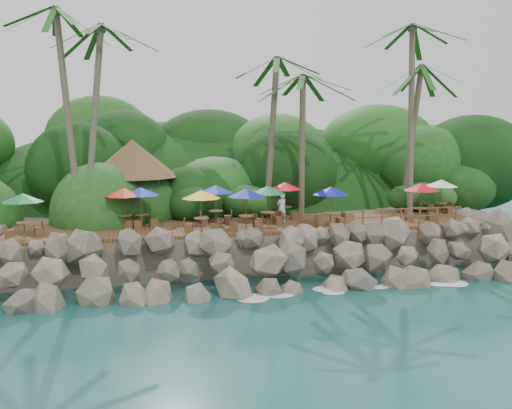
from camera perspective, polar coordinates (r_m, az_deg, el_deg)
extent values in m
plane|color=#19514F|center=(25.43, 2.99, -9.45)|extent=(140.00, 140.00, 0.00)
cube|color=gray|center=(40.44, -3.09, -1.39)|extent=(32.00, 25.20, 2.10)
ellipsoid|color=#143811|center=(47.93, -4.57, -1.21)|extent=(44.80, 28.00, 15.40)
cube|color=brown|center=(30.57, 0.00, -2.23)|extent=(26.00, 5.00, 0.20)
ellipsoid|color=white|center=(25.43, -24.72, -10.12)|extent=(1.20, 0.80, 0.06)
ellipsoid|color=white|center=(24.96, -17.87, -10.10)|extent=(1.20, 0.80, 0.06)
ellipsoid|color=white|center=(24.85, -10.86, -9.93)|extent=(1.20, 0.80, 0.06)
ellipsoid|color=white|center=(25.10, -3.90, -9.63)|extent=(1.20, 0.80, 0.06)
ellipsoid|color=white|center=(25.70, 2.81, -9.20)|extent=(1.20, 0.80, 0.06)
ellipsoid|color=white|center=(26.62, 9.12, -8.68)|extent=(1.20, 0.80, 0.06)
ellipsoid|color=white|center=(27.84, 14.93, -8.11)|extent=(1.20, 0.80, 0.06)
ellipsoid|color=white|center=(29.31, 20.18, -7.52)|extent=(1.20, 0.80, 0.06)
ellipsoid|color=white|center=(31.01, 24.89, -6.94)|extent=(1.20, 0.80, 0.06)
cylinder|color=brown|center=(31.90, -18.81, 8.52)|extent=(1.39, 1.74, 11.65)
ellipsoid|color=#23601E|center=(32.53, -19.29, 18.87)|extent=(6.00, 6.00, 2.40)
cylinder|color=brown|center=(31.96, -16.36, 8.06)|extent=(1.53, 2.55, 10.91)
ellipsoid|color=#23601E|center=(32.48, -16.76, 17.88)|extent=(6.00, 6.00, 2.40)
cylinder|color=brown|center=(33.25, 1.63, 6.83)|extent=(0.87, 1.28, 9.30)
ellipsoid|color=#23601E|center=(33.48, 1.66, 14.82)|extent=(6.00, 6.00, 2.40)
cylinder|color=brown|center=(33.59, 4.78, 5.98)|extent=(0.49, 0.59, 8.33)
ellipsoid|color=#23601E|center=(33.71, 4.86, 13.07)|extent=(6.00, 6.00, 2.40)
cylinder|color=brown|center=(35.64, 15.70, 8.45)|extent=(0.96, 1.98, 11.53)
ellipsoid|color=#23601E|center=(36.19, 16.06, 17.67)|extent=(6.00, 6.00, 2.40)
cylinder|color=brown|center=(37.02, 15.75, 6.51)|extent=(0.83, 1.57, 9.09)
ellipsoid|color=#23601E|center=(37.21, 16.02, 13.54)|extent=(6.00, 6.00, 2.40)
cylinder|color=brown|center=(32.34, -14.96, 0.39)|extent=(0.16, 0.16, 2.40)
cylinder|color=brown|center=(32.34, -10.00, 0.54)|extent=(0.16, 0.16, 2.40)
cylinder|color=brown|center=(35.12, -14.79, 0.98)|extent=(0.16, 0.16, 2.40)
cylinder|color=brown|center=(35.12, -10.22, 1.12)|extent=(0.16, 0.16, 2.40)
cone|color=brown|center=(33.50, -12.61, 4.68)|extent=(5.33, 5.33, 2.20)
cylinder|color=brown|center=(28.40, -5.64, -2.13)|extent=(0.08, 0.08, 0.70)
cylinder|color=brown|center=(28.34, -5.65, -1.41)|extent=(0.80, 0.80, 0.05)
cylinder|color=brown|center=(28.29, -5.66, -0.75)|extent=(0.05, 0.05, 2.08)
cone|color=yellow|center=(28.16, -5.69, 1.06)|extent=(1.99, 1.99, 0.43)
cube|color=brown|center=(28.47, -6.97, -2.39)|extent=(0.46, 0.46, 0.44)
cube|color=brown|center=(28.39, -4.30, -2.39)|extent=(0.46, 0.46, 0.44)
cylinder|color=brown|center=(30.19, -11.72, -1.66)|extent=(0.08, 0.08, 0.70)
cylinder|color=brown|center=(30.13, -11.74, -0.98)|extent=(0.80, 0.80, 0.05)
cylinder|color=brown|center=(30.08, -11.76, -0.36)|extent=(0.05, 0.05, 2.08)
cone|color=#0C1BA1|center=(29.97, -11.81, 1.34)|extent=(1.99, 1.99, 0.43)
cube|color=brown|center=(30.20, -12.97, -1.94)|extent=(0.40, 0.40, 0.44)
cube|color=brown|center=(30.23, -10.46, -1.86)|extent=(0.40, 0.40, 0.44)
cylinder|color=brown|center=(30.19, 1.19, -1.49)|extent=(0.08, 0.08, 0.70)
cylinder|color=brown|center=(30.14, 1.19, -0.81)|extent=(0.80, 0.80, 0.05)
cylinder|color=brown|center=(30.09, 1.19, -0.19)|extent=(0.05, 0.05, 2.08)
cone|color=#0B6936|center=(29.97, 1.20, 1.51)|extent=(1.99, 1.99, 0.43)
cube|color=brown|center=(29.83, 0.16, -1.86)|extent=(0.52, 0.52, 0.44)
cube|color=brown|center=(30.61, 2.19, -1.62)|extent=(0.52, 0.52, 0.44)
cylinder|color=brown|center=(30.04, -13.38, -1.75)|extent=(0.08, 0.08, 0.70)
cylinder|color=brown|center=(29.99, -13.40, -1.07)|extent=(0.80, 0.80, 0.05)
cylinder|color=brown|center=(29.94, -13.42, -0.45)|extent=(0.05, 0.05, 2.08)
cone|color=red|center=(29.82, -13.47, 1.26)|extent=(1.99, 1.99, 0.43)
cube|color=brown|center=(30.09, -14.63, -2.04)|extent=(0.40, 0.40, 0.44)
cube|color=brown|center=(30.05, -12.10, -1.97)|extent=(0.40, 0.40, 0.44)
cylinder|color=brown|center=(33.06, 16.57, -1.00)|extent=(0.08, 0.08, 0.70)
cylinder|color=brown|center=(33.01, 16.60, -0.38)|extent=(0.80, 0.80, 0.05)
cylinder|color=brown|center=(32.97, 16.62, 0.19)|extent=(0.05, 0.05, 2.08)
cone|color=red|center=(32.86, 16.68, 1.75)|extent=(1.99, 1.99, 0.43)
cube|color=brown|center=(32.82, 15.50, -1.25)|extent=(0.43, 0.43, 0.44)
cube|color=brown|center=(33.35, 17.61, -1.19)|extent=(0.43, 0.43, 0.44)
cylinder|color=brown|center=(29.18, -22.76, -2.44)|extent=(0.08, 0.08, 0.70)
cylinder|color=brown|center=(29.12, -22.80, -1.75)|extent=(0.80, 0.80, 0.05)
cylinder|color=brown|center=(29.07, -22.83, -1.10)|extent=(0.05, 0.05, 2.08)
cone|color=#0D752D|center=(28.96, -22.93, 0.66)|extent=(1.99, 1.99, 0.43)
cube|color=brown|center=(29.09, -24.03, -2.81)|extent=(0.52, 0.52, 0.44)
cube|color=brown|center=(29.34, -21.48, -2.59)|extent=(0.52, 0.52, 0.44)
cylinder|color=brown|center=(32.39, 3.00, -0.85)|extent=(0.08, 0.08, 0.70)
cylinder|color=brown|center=(32.34, 3.00, -0.22)|extent=(0.80, 0.80, 0.05)
cylinder|color=brown|center=(32.29, 3.01, 0.36)|extent=(0.05, 0.05, 2.08)
cone|color=red|center=(32.19, 3.02, 1.95)|extent=(1.99, 1.99, 0.43)
cube|color=brown|center=(32.50, 1.84, -1.05)|extent=(0.52, 0.52, 0.44)
cube|color=brown|center=(32.33, 4.16, -1.12)|extent=(0.52, 0.52, 0.44)
cylinder|color=brown|center=(35.74, 18.47, -0.43)|extent=(0.08, 0.08, 0.70)
cylinder|color=brown|center=(35.69, 18.49, 0.14)|extent=(0.80, 0.80, 0.05)
cylinder|color=brown|center=(35.65, 18.52, 0.67)|extent=(0.05, 0.05, 2.08)
cone|color=white|center=(35.55, 18.58, 2.11)|extent=(1.99, 1.99, 0.43)
cube|color=brown|center=(35.27, 17.74, -0.72)|extent=(0.50, 0.50, 0.44)
cube|color=brown|center=(36.25, 19.16, -0.56)|extent=(0.50, 0.50, 0.44)
cylinder|color=brown|center=(28.99, -1.03, -1.88)|extent=(0.08, 0.08, 0.70)
cylinder|color=brown|center=(28.93, -1.03, -1.18)|extent=(0.80, 0.80, 0.05)
cylinder|color=brown|center=(28.88, -1.03, -0.53)|extent=(0.05, 0.05, 2.08)
cone|color=#0C10A1|center=(28.76, -1.04, 1.24)|extent=(1.99, 1.99, 0.43)
cube|color=brown|center=(29.03, -2.34, -2.14)|extent=(0.48, 0.48, 0.44)
cube|color=brown|center=(29.01, 0.28, -2.14)|extent=(0.48, 0.48, 0.44)
cylinder|color=brown|center=(30.12, 7.66, -1.58)|extent=(0.08, 0.08, 0.70)
cylinder|color=brown|center=(30.06, 7.67, -0.91)|extent=(0.80, 0.80, 0.05)
cylinder|color=brown|center=(30.01, 7.68, -0.28)|extent=(0.05, 0.05, 2.08)
cone|color=#0C0E9D|center=(29.90, 7.72, 1.43)|extent=(1.99, 1.99, 0.43)
cube|color=brown|center=(29.78, 6.59, -1.93)|extent=(0.48, 0.48, 0.44)
cube|color=brown|center=(30.51, 8.69, -1.74)|extent=(0.48, 0.48, 0.44)
cylinder|color=brown|center=(30.80, -4.15, -1.32)|extent=(0.08, 0.08, 0.70)
cylinder|color=brown|center=(30.74, -4.16, -0.66)|extent=(0.80, 0.80, 0.05)
cylinder|color=brown|center=(30.69, -4.17, -0.05)|extent=(0.05, 0.05, 2.08)
cone|color=#0C22A5|center=(30.58, -4.18, 1.62)|extent=(1.99, 1.99, 0.43)
cube|color=brown|center=(30.77, -5.38, -1.59)|extent=(0.43, 0.43, 0.44)
cube|color=brown|center=(30.87, -2.92, -1.54)|extent=(0.43, 0.43, 0.44)
cylinder|color=brown|center=(29.89, 10.97, -1.44)|extent=(0.10, 0.10, 1.00)
cylinder|color=brown|center=(30.34, 12.87, -1.36)|extent=(0.10, 0.10, 1.00)
cylinder|color=brown|center=(30.83, 14.72, -1.27)|extent=(0.10, 0.10, 1.00)
cylinder|color=brown|center=(31.35, 16.51, -1.19)|extent=(0.10, 0.10, 1.00)
cylinder|color=brown|center=(31.89, 18.24, -1.11)|extent=(0.10, 0.10, 1.00)
cylinder|color=brown|center=(32.47, 19.90, -1.03)|extent=(0.10, 0.10, 1.00)
cube|color=brown|center=(31.02, 15.65, -0.41)|extent=(6.10, 0.06, 0.06)
cube|color=brown|center=(31.08, 15.62, -1.14)|extent=(6.10, 0.06, 0.06)
imported|color=white|center=(31.05, 2.66, -0.34)|extent=(0.70, 0.56, 1.65)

